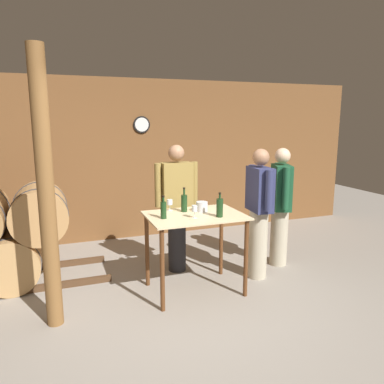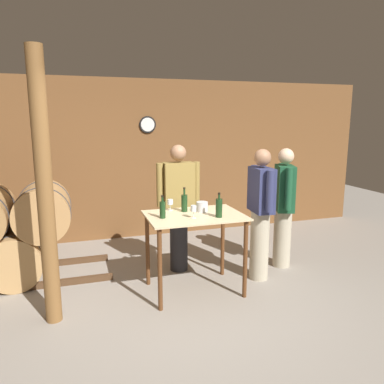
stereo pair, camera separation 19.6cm
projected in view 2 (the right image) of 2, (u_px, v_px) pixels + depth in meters
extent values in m
plane|color=gray|center=(198.00, 311.00, 4.03)|extent=(14.00, 14.00, 0.00)
cube|color=brown|center=(145.00, 160.00, 6.44)|extent=(8.40, 0.05, 2.70)
cylinder|color=black|center=(148.00, 125.00, 6.30)|extent=(0.28, 0.03, 0.28)
cylinder|color=white|center=(148.00, 125.00, 6.29)|extent=(0.23, 0.01, 0.23)
cylinder|color=tan|center=(18.00, 255.00, 4.76)|extent=(0.66, 0.88, 0.66)
cylinder|color=#38383D|center=(15.00, 263.00, 4.51)|extent=(0.68, 0.03, 0.68)
cylinder|color=#38383D|center=(20.00, 249.00, 5.01)|extent=(0.68, 0.03, 0.68)
cylinder|color=#AD7F4C|center=(43.00, 210.00, 4.75)|extent=(0.66, 0.88, 0.66)
cylinder|color=#38383D|center=(42.00, 215.00, 4.51)|extent=(0.68, 0.03, 0.68)
cylinder|color=#38383D|center=(45.00, 206.00, 5.00)|extent=(0.68, 0.03, 0.68)
cube|color=beige|center=(195.00, 215.00, 4.34)|extent=(1.12, 0.80, 0.02)
cylinder|color=#593319|center=(160.00, 270.00, 3.97)|extent=(0.05, 0.05, 0.92)
cylinder|color=#593319|center=(245.00, 259.00, 4.27)|extent=(0.05, 0.05, 0.92)
cylinder|color=#593319|center=(148.00, 249.00, 4.60)|extent=(0.05, 0.05, 0.92)
cylinder|color=#593319|center=(223.00, 241.00, 4.90)|extent=(0.05, 0.05, 0.92)
cylinder|color=brown|center=(45.00, 191.00, 3.60)|extent=(0.16, 0.16, 2.70)
cylinder|color=#193819|center=(163.00, 210.00, 4.17)|extent=(0.07, 0.07, 0.19)
cylinder|color=#193819|center=(162.00, 198.00, 4.15)|extent=(0.02, 0.02, 0.07)
cylinder|color=black|center=(162.00, 196.00, 4.14)|extent=(0.03, 0.03, 0.02)
cylinder|color=#193819|center=(184.00, 203.00, 4.47)|extent=(0.07, 0.07, 0.20)
cylinder|color=#193819|center=(184.00, 191.00, 4.45)|extent=(0.02, 0.02, 0.09)
cylinder|color=black|center=(184.00, 188.00, 4.44)|extent=(0.03, 0.03, 0.02)
cylinder|color=#193819|center=(219.00, 208.00, 4.21)|extent=(0.08, 0.08, 0.21)
cylinder|color=#193819|center=(219.00, 196.00, 4.19)|extent=(0.02, 0.02, 0.07)
cylinder|color=black|center=(219.00, 193.00, 4.18)|extent=(0.03, 0.03, 0.02)
cylinder|color=silver|center=(170.00, 210.00, 4.55)|extent=(0.06, 0.06, 0.00)
cylinder|color=silver|center=(170.00, 207.00, 4.54)|extent=(0.01, 0.01, 0.07)
cylinder|color=silver|center=(170.00, 202.00, 4.53)|extent=(0.07, 0.07, 0.06)
cylinder|color=silver|center=(194.00, 218.00, 4.20)|extent=(0.06, 0.06, 0.00)
cylinder|color=silver|center=(194.00, 215.00, 4.19)|extent=(0.01, 0.01, 0.07)
cylinder|color=silver|center=(194.00, 208.00, 4.18)|extent=(0.06, 0.06, 0.07)
cylinder|color=silver|center=(202.00, 207.00, 4.48)|extent=(0.14, 0.14, 0.12)
cylinder|color=#B7AD93|center=(259.00, 245.00, 4.79)|extent=(0.24, 0.24, 0.89)
cube|color=navy|center=(261.00, 190.00, 4.65)|extent=(0.25, 0.42, 0.55)
sphere|color=#9E7051|center=(263.00, 158.00, 4.57)|extent=(0.21, 0.21, 0.21)
cylinder|color=navy|center=(254.00, 184.00, 4.88)|extent=(0.09, 0.09, 0.50)
cylinder|color=navy|center=(270.00, 191.00, 4.40)|extent=(0.09, 0.09, 0.50)
cylinder|color=#232328|center=(179.00, 240.00, 5.07)|extent=(0.24, 0.24, 0.84)
cube|color=olive|center=(178.00, 186.00, 4.93)|extent=(0.40, 0.22, 0.64)
sphere|color=#9E7051|center=(178.00, 153.00, 4.84)|extent=(0.21, 0.21, 0.21)
cylinder|color=olive|center=(196.00, 183.00, 5.00)|extent=(0.09, 0.09, 0.57)
cylinder|color=olive|center=(160.00, 185.00, 4.85)|extent=(0.09, 0.09, 0.57)
cylinder|color=#B7AD93|center=(282.00, 238.00, 5.21)|extent=(0.24, 0.24, 0.81)
cube|color=#194C2D|center=(285.00, 188.00, 5.08)|extent=(0.34, 0.45, 0.62)
sphere|color=beige|center=(286.00, 156.00, 4.99)|extent=(0.21, 0.21, 0.21)
cylinder|color=#194C2D|center=(281.00, 183.00, 5.31)|extent=(0.09, 0.09, 0.56)
cylinder|color=#194C2D|center=(289.00, 189.00, 4.82)|extent=(0.09, 0.09, 0.56)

